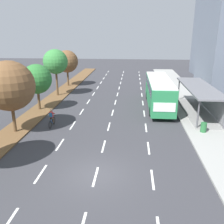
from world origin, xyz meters
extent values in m
plane|color=#38383D|center=(0.00, 0.00, 0.00)|extent=(140.00, 140.00, 0.00)
cube|color=brown|center=(-8.30, 20.00, 0.06)|extent=(2.60, 52.00, 0.12)
cube|color=#9E9E99|center=(9.25, 20.00, 0.07)|extent=(4.50, 52.00, 0.15)
cube|color=white|center=(-3.50, -4.43, 0.00)|extent=(0.14, 2.14, 0.01)
cube|color=white|center=(-3.50, -0.21, 0.00)|extent=(0.14, 2.14, 0.01)
cube|color=white|center=(-3.50, 4.01, 0.00)|extent=(0.14, 2.14, 0.01)
cube|color=white|center=(-3.50, 8.23, 0.00)|extent=(0.14, 2.14, 0.01)
cube|color=white|center=(-3.50, 12.46, 0.00)|extent=(0.14, 2.14, 0.01)
cube|color=white|center=(-3.50, 16.68, 0.00)|extent=(0.14, 2.14, 0.01)
cube|color=white|center=(-3.50, 20.90, 0.00)|extent=(0.14, 2.14, 0.01)
cube|color=white|center=(-3.50, 25.12, 0.00)|extent=(0.14, 2.14, 0.01)
cube|color=white|center=(-3.50, 29.34, 0.00)|extent=(0.14, 2.14, 0.01)
cube|color=white|center=(-3.50, 33.56, 0.00)|extent=(0.14, 2.14, 0.01)
cube|color=white|center=(-3.50, 37.78, 0.00)|extent=(0.14, 2.14, 0.01)
cube|color=white|center=(-3.50, 42.01, 0.00)|extent=(0.14, 2.14, 0.01)
cube|color=white|center=(0.00, -0.21, 0.00)|extent=(0.14, 2.14, 0.01)
cube|color=white|center=(0.00, 4.01, 0.00)|extent=(0.14, 2.14, 0.01)
cube|color=white|center=(0.00, 8.23, 0.00)|extent=(0.14, 2.14, 0.01)
cube|color=white|center=(0.00, 12.46, 0.00)|extent=(0.14, 2.14, 0.01)
cube|color=white|center=(0.00, 16.68, 0.00)|extent=(0.14, 2.14, 0.01)
cube|color=white|center=(0.00, 20.90, 0.00)|extent=(0.14, 2.14, 0.01)
cube|color=white|center=(0.00, 25.12, 0.00)|extent=(0.14, 2.14, 0.01)
cube|color=white|center=(0.00, 29.34, 0.00)|extent=(0.14, 2.14, 0.01)
cube|color=white|center=(0.00, 33.56, 0.00)|extent=(0.14, 2.14, 0.01)
cube|color=white|center=(0.00, 37.78, 0.00)|extent=(0.14, 2.14, 0.01)
cube|color=white|center=(0.00, 42.01, 0.00)|extent=(0.14, 2.14, 0.01)
cube|color=white|center=(3.50, -0.21, 0.00)|extent=(0.14, 2.14, 0.01)
cube|color=white|center=(3.50, 4.01, 0.00)|extent=(0.14, 2.14, 0.01)
cube|color=white|center=(3.50, 8.23, 0.00)|extent=(0.14, 2.14, 0.01)
cube|color=white|center=(3.50, 12.46, 0.00)|extent=(0.14, 2.14, 0.01)
cube|color=white|center=(3.50, 16.68, 0.00)|extent=(0.14, 2.14, 0.01)
cube|color=white|center=(3.50, 20.90, 0.00)|extent=(0.14, 2.14, 0.01)
cube|color=white|center=(3.50, 25.12, 0.00)|extent=(0.14, 2.14, 0.01)
cube|color=white|center=(3.50, 29.34, 0.00)|extent=(0.14, 2.14, 0.01)
cube|color=white|center=(3.50, 33.56, 0.00)|extent=(0.14, 2.14, 0.01)
cube|color=white|center=(3.50, 37.78, 0.00)|extent=(0.14, 2.14, 0.01)
cube|color=white|center=(3.50, 42.01, 0.00)|extent=(0.14, 2.14, 0.01)
cube|color=gray|center=(9.25, 13.05, 0.20)|extent=(2.60, 10.50, 0.10)
cylinder|color=#56565B|center=(8.07, 8.05, 1.55)|extent=(0.16, 0.16, 2.60)
cylinder|color=#56565B|center=(8.07, 18.05, 1.55)|extent=(0.16, 0.16, 2.60)
cylinder|color=#56565B|center=(10.43, 18.05, 1.55)|extent=(0.16, 0.16, 2.60)
cube|color=gray|center=(10.49, 13.05, 1.55)|extent=(0.10, 9.98, 2.34)
cube|color=slate|center=(9.25, 13.05, 2.93)|extent=(2.90, 10.90, 0.16)
cube|color=#28844C|center=(5.25, 15.16, 1.85)|extent=(2.50, 11.20, 2.80)
cube|color=#2D3D4C|center=(5.25, 15.16, 2.70)|extent=(2.54, 10.30, 0.90)
cube|color=silver|center=(5.25, 15.16, 3.31)|extent=(2.45, 10.98, 0.12)
cube|color=#2D3D4C|center=(5.25, 20.78, 2.20)|extent=(2.25, 0.06, 1.54)
cube|color=white|center=(5.25, 9.54, 1.65)|extent=(2.12, 0.04, 0.90)
cylinder|color=black|center=(4.15, 18.63, 0.50)|extent=(0.30, 1.00, 1.00)
cylinder|color=black|center=(6.35, 18.63, 0.50)|extent=(0.30, 1.00, 1.00)
cylinder|color=black|center=(4.15, 11.68, 0.50)|extent=(0.30, 1.00, 1.00)
cylinder|color=black|center=(6.35, 11.68, 0.50)|extent=(0.30, 1.00, 1.00)
torus|color=black|center=(-5.38, 8.39, 0.36)|extent=(0.06, 0.72, 0.72)
torus|color=black|center=(-5.38, 7.29, 0.36)|extent=(0.06, 0.72, 0.72)
cylinder|color=#234C99|center=(-5.38, 7.84, 0.64)|extent=(0.05, 0.94, 0.05)
cylinder|color=#234C99|center=(-5.38, 7.74, 0.46)|extent=(0.05, 0.57, 0.42)
cylinder|color=#234C99|center=(-5.38, 7.64, 0.66)|extent=(0.04, 0.04, 0.40)
cube|color=black|center=(-5.38, 7.64, 0.86)|extent=(0.12, 0.24, 0.06)
cylinder|color=black|center=(-5.38, 8.34, 0.91)|extent=(0.46, 0.04, 0.04)
cube|color=red|center=(-5.38, 7.82, 1.19)|extent=(0.30, 0.36, 0.59)
cube|color=#23669E|center=(-5.38, 7.66, 1.21)|extent=(0.26, 0.26, 0.42)
sphere|color=beige|center=(-5.38, 7.94, 1.61)|extent=(0.20, 0.20, 0.20)
cylinder|color=brown|center=(-5.50, 7.79, 0.79)|extent=(0.12, 0.42, 0.25)
cylinder|color=brown|center=(-5.50, 7.96, 0.53)|extent=(0.10, 0.17, 0.41)
cylinder|color=brown|center=(-5.26, 7.79, 0.79)|extent=(0.12, 0.42, 0.25)
cylinder|color=brown|center=(-5.26, 7.96, 0.53)|extent=(0.10, 0.17, 0.41)
cylinder|color=red|center=(-5.55, 8.04, 1.24)|extent=(0.09, 0.47, 0.28)
cylinder|color=red|center=(-5.21, 8.04, 1.24)|extent=(0.09, 0.47, 0.28)
cylinder|color=brown|center=(-8.15, 6.07, 1.38)|extent=(0.28, 0.28, 2.52)
sphere|color=brown|center=(-8.15, 6.07, 4.23)|extent=(4.24, 4.24, 4.24)
cylinder|color=brown|center=(-8.44, 12.68, 1.25)|extent=(0.28, 0.28, 2.25)
sphere|color=#2D7533|center=(-8.44, 12.68, 3.60)|extent=(3.28, 3.28, 3.28)
cylinder|color=brown|center=(-8.33, 19.28, 1.82)|extent=(0.28, 0.28, 3.40)
sphere|color=#38843D|center=(-8.33, 19.28, 4.76)|extent=(3.31, 3.31, 3.31)
cylinder|color=brown|center=(-8.55, 25.89, 1.42)|extent=(0.28, 0.28, 2.59)
sphere|color=brown|center=(-8.55, 25.89, 4.05)|extent=(3.57, 3.57, 3.57)
cylinder|color=#286B38|center=(8.45, 7.31, 0.57)|extent=(0.52, 0.52, 0.85)
cube|color=slate|center=(18.61, 39.15, 11.34)|extent=(7.18, 10.51, 22.67)
camera|label=1|loc=(2.14, -13.08, 8.48)|focal=38.85mm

